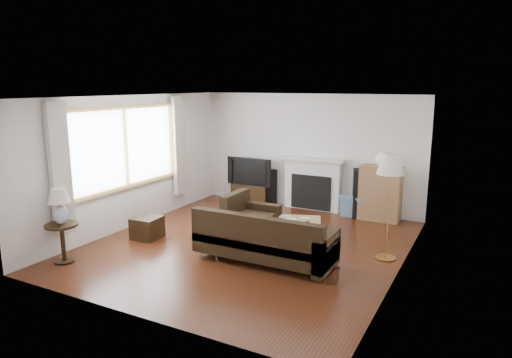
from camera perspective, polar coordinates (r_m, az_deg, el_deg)
The scene contains 17 objects.
room at distance 7.54m, azimuth -1.06°, elevation 0.70°, with size 5.10×5.60×2.54m.
window at distance 8.78m, azimuth -15.91°, elevation 3.82°, with size 0.12×2.74×1.54m, color brown.
curtain_near at distance 7.75m, azimuth -23.31°, elevation 1.16°, with size 0.10×0.35×2.10m, color beige.
curtain_far at distance 9.91m, azimuth -9.59°, elevation 4.10°, with size 0.10×0.35×2.10m, color beige.
fireplace at distance 9.97m, azimuth 7.06°, elevation -0.59°, with size 1.40×0.26×1.15m, color white.
tv_stand at distance 10.50m, azimuth -0.53°, elevation -1.84°, with size 0.89×0.40×0.44m, color black.
television at distance 10.39m, azimuth -0.54°, elevation 1.04°, with size 1.09×0.14×0.63m, color black.
speaker_left at distance 10.31m, azimuth 1.69°, elevation -1.05°, with size 0.23×0.27×0.81m, color black.
speaker_right at distance 9.55m, azimuth 12.83°, elevation -1.79°, with size 0.28×0.34×1.01m, color black.
bookshelf at distance 9.46m, azimuth 15.25°, elevation -1.74°, with size 0.80×0.38×1.10m, color #936B44.
globe_lamp at distance 9.33m, azimuth 15.48°, elevation 2.36°, with size 0.27×0.27×0.27m, color white.
sectional_sofa at distance 7.08m, azimuth 1.09°, elevation -7.36°, with size 2.34×1.71×0.76m, color black.
coffee_table at distance 8.12m, azimuth 4.58°, elevation -6.24°, with size 0.97×0.53×0.38m, color #A5864F.
footstool at distance 8.39m, azimuth -13.45°, elevation -5.93°, with size 0.46×0.46×0.39m, color black.
floor_lamp at distance 7.32m, azimuth 16.22°, elevation -3.46°, with size 0.43×0.43×1.67m, color #A46F39.
side_table at distance 7.66m, azimuth -22.99°, elevation -7.39°, with size 0.49×0.49×0.61m, color black.
table_lamp at distance 7.50m, azimuth -23.34°, elevation -3.18°, with size 0.34×0.34×0.55m, color silver.
Camera 1 is at (3.57, -6.48, 2.71)m, focal length 32.00 mm.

